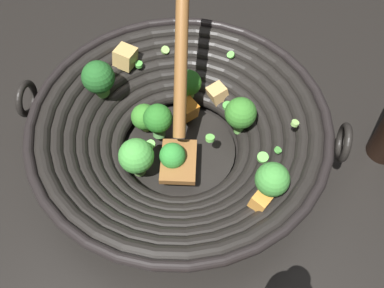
# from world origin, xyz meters

# --- Properties ---
(ground_plane) EXTENTS (4.00, 4.00, 0.00)m
(ground_plane) POSITION_xyz_m (0.00, 0.00, 0.00)
(ground_plane) COLOR black
(wok) EXTENTS (0.42, 0.45, 0.23)m
(wok) POSITION_xyz_m (0.00, 0.00, 0.06)
(wok) COLOR black
(wok) RESTS_ON ground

